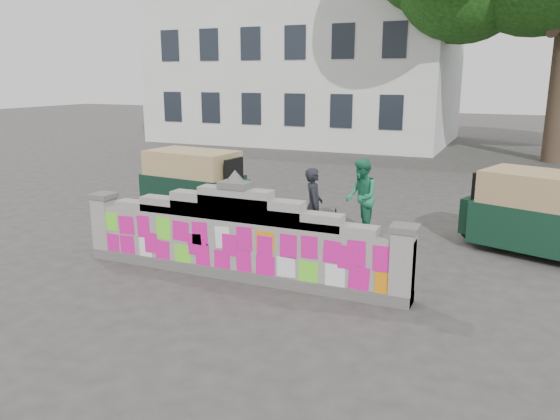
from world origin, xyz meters
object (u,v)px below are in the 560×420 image
Objects in this scene: pedestrian at (361,197)px; rickshaw_left at (195,181)px; cyclist_rider at (313,218)px; rickshaw_right at (541,212)px; cyclist_bike at (313,232)px.

rickshaw_left is (-4.69, 0.27, -0.02)m from pedestrian.
rickshaw_left is (-4.20, 2.13, 0.09)m from cyclist_rider.
pedestrian is 0.56× the size of rickshaw_right.
rickshaw_left is at bearing 41.61° from cyclist_bike.
pedestrian is at bearing -36.30° from cyclist_rider.
pedestrian is at bearing 19.47° from rickshaw_right.
cyclist_rider is 0.51× the size of rickshaw_left.
pedestrian is (0.49, 1.86, 0.10)m from cyclist_rider.
rickshaw_left is at bearing 41.61° from cyclist_rider.
cyclist_bike is 4.71m from rickshaw_right.
cyclist_rider is (0.00, 0.00, 0.32)m from cyclist_bike.
cyclist_rider reaches higher than cyclist_bike.
rickshaw_left reaches higher than cyclist_rider.
cyclist_bike is 0.57× the size of rickshaw_left.
rickshaw_left is 0.97× the size of rickshaw_right.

